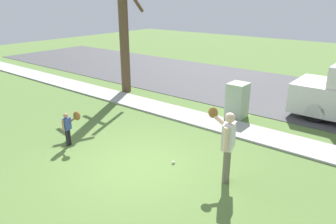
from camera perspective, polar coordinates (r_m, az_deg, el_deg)
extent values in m
plane|color=#567538|center=(10.60, 7.64, -2.15)|extent=(48.00, 48.00, 0.00)
cube|color=#A3A39E|center=(10.67, 7.92, -1.84)|extent=(36.00, 1.20, 0.06)
cube|color=#424244|center=(15.01, 17.79, 3.73)|extent=(36.00, 6.80, 0.02)
cylinder|color=#6B6656|center=(7.26, 10.32, -9.60)|extent=(0.13, 0.13, 0.83)
cylinder|color=#6B6656|center=(7.41, 10.64, -9.01)|extent=(0.13, 0.13, 0.83)
cube|color=silver|center=(7.02, 10.84, -4.25)|extent=(0.32, 0.44, 0.59)
sphere|color=beige|center=(6.86, 11.07, -1.02)|extent=(0.22, 0.22, 0.22)
cylinder|color=beige|center=(6.79, 10.35, -4.90)|extent=(0.10, 0.10, 0.55)
cylinder|color=beige|center=(7.21, 9.50, -1.67)|extent=(0.52, 0.22, 0.40)
ellipsoid|color=brown|center=(7.20, 8.10, -0.09)|extent=(0.25, 0.19, 0.26)
cylinder|color=black|center=(9.40, -17.29, -4.29)|extent=(0.08, 0.08, 0.48)
cylinder|color=black|center=(9.34, -17.67, -4.51)|extent=(0.08, 0.08, 0.48)
cube|color=#33478C|center=(9.21, -17.75, -2.05)|extent=(0.18, 0.26, 0.34)
sphere|color=#A87A5B|center=(9.13, -17.91, -0.62)|extent=(0.13, 0.13, 0.13)
cylinder|color=#A87A5B|center=(9.18, -16.56, -1.19)|extent=(0.30, 0.13, 0.23)
ellipsoid|color=brown|center=(9.07, -16.08, -0.67)|extent=(0.25, 0.19, 0.26)
cylinder|color=#A87A5B|center=(9.11, -18.34, -2.30)|extent=(0.06, 0.06, 0.32)
sphere|color=white|center=(8.09, 0.96, -9.03)|extent=(0.07, 0.07, 0.07)
cube|color=#9EB293|center=(11.18, 12.34, 2.05)|extent=(0.60, 0.67, 1.22)
cylinder|color=brown|center=(13.80, -8.02, 15.68)|extent=(0.40, 0.40, 5.95)
cylinder|color=brown|center=(13.50, -6.00, 19.46)|extent=(0.54, 1.37, 1.03)
cylinder|color=black|center=(11.62, 24.95, -0.12)|extent=(0.64, 0.22, 0.64)
cylinder|color=black|center=(13.25, 26.83, 1.90)|extent=(0.64, 0.22, 0.64)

